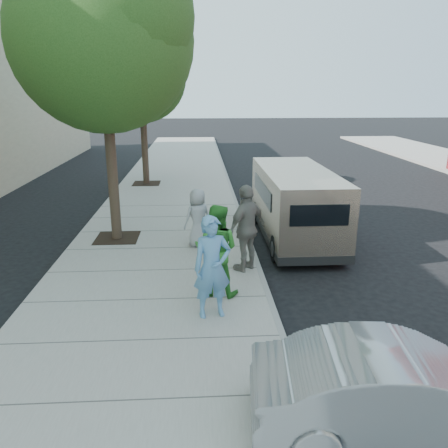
{
  "coord_description": "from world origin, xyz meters",
  "views": [
    {
      "loc": [
        0.04,
        -9.53,
        4.19
      ],
      "look_at": [
        0.64,
        0.48,
        1.1
      ],
      "focal_mm": 35.0,
      "sensor_mm": 36.0,
      "label": 1
    }
  ],
  "objects_px": {
    "van": "(294,203)",
    "person_striped_polo": "(247,228)",
    "tree_near": "(104,33)",
    "parking_meter": "(210,241)",
    "person_gray_shirt": "(198,218)",
    "tree_far": "(142,73)",
    "sedan": "(402,393)",
    "person_officer": "(212,267)",
    "person_green_shirt": "(216,250)"
  },
  "relations": [
    {
      "from": "sedan",
      "to": "person_striped_polo",
      "type": "bearing_deg",
      "value": 20.37
    },
    {
      "from": "parking_meter",
      "to": "van",
      "type": "relative_size",
      "value": 0.23
    },
    {
      "from": "tree_near",
      "to": "person_gray_shirt",
      "type": "relative_size",
      "value": 4.82
    },
    {
      "from": "tree_far",
      "to": "person_gray_shirt",
      "type": "distance_m",
      "value": 9.53
    },
    {
      "from": "sedan",
      "to": "person_striped_polo",
      "type": "relative_size",
      "value": 1.84
    },
    {
      "from": "sedan",
      "to": "person_green_shirt",
      "type": "bearing_deg",
      "value": 34.1
    },
    {
      "from": "parking_meter",
      "to": "person_striped_polo",
      "type": "relative_size",
      "value": 0.63
    },
    {
      "from": "tree_far",
      "to": "sedan",
      "type": "relative_size",
      "value": 1.74
    },
    {
      "from": "parking_meter",
      "to": "van",
      "type": "distance_m",
      "value": 4.06
    },
    {
      "from": "tree_near",
      "to": "sedan",
      "type": "distance_m",
      "value": 10.19
    },
    {
      "from": "tree_far",
      "to": "sedan",
      "type": "height_order",
      "value": "tree_far"
    },
    {
      "from": "parking_meter",
      "to": "person_green_shirt",
      "type": "xyz_separation_m",
      "value": [
        0.11,
        -0.67,
        0.03
      ]
    },
    {
      "from": "tree_near",
      "to": "van",
      "type": "height_order",
      "value": "tree_near"
    },
    {
      "from": "tree_near",
      "to": "person_officer",
      "type": "relative_size",
      "value": 3.92
    },
    {
      "from": "tree_far",
      "to": "person_green_shirt",
      "type": "xyz_separation_m",
      "value": [
        2.63,
        -11.3,
        -3.79
      ]
    },
    {
      "from": "tree_near",
      "to": "parking_meter",
      "type": "xyz_separation_m",
      "value": [
        2.52,
        -3.03,
        -4.48
      ]
    },
    {
      "from": "sedan",
      "to": "person_officer",
      "type": "distance_m",
      "value": 3.73
    },
    {
      "from": "sedan",
      "to": "person_officer",
      "type": "relative_size",
      "value": 1.94
    },
    {
      "from": "van",
      "to": "sedan",
      "type": "distance_m",
      "value": 7.7
    },
    {
      "from": "van",
      "to": "person_officer",
      "type": "xyz_separation_m",
      "value": [
        -2.54,
        -4.75,
        0.03
      ]
    },
    {
      "from": "tree_far",
      "to": "person_officer",
      "type": "bearing_deg",
      "value": -78.36
    },
    {
      "from": "tree_near",
      "to": "sedan",
      "type": "bearing_deg",
      "value": -57.76
    },
    {
      "from": "tree_far",
      "to": "person_striped_polo",
      "type": "xyz_separation_m",
      "value": [
        3.38,
        -10.08,
        -3.72
      ]
    },
    {
      "from": "parking_meter",
      "to": "person_gray_shirt",
      "type": "distance_m",
      "value": 2.28
    },
    {
      "from": "van",
      "to": "person_gray_shirt",
      "type": "height_order",
      "value": "van"
    },
    {
      "from": "person_officer",
      "to": "person_striped_polo",
      "type": "relative_size",
      "value": 0.95
    },
    {
      "from": "van",
      "to": "person_striped_polo",
      "type": "distance_m",
      "value": 3.11
    },
    {
      "from": "parking_meter",
      "to": "person_green_shirt",
      "type": "bearing_deg",
      "value": -63.84
    },
    {
      "from": "person_gray_shirt",
      "to": "person_striped_polo",
      "type": "xyz_separation_m",
      "value": [
        1.12,
        -1.71,
        0.23
      ]
    },
    {
      "from": "person_gray_shirt",
      "to": "person_officer",
      "type": "bearing_deg",
      "value": 65.2
    },
    {
      "from": "sedan",
      "to": "person_green_shirt",
      "type": "xyz_separation_m",
      "value": [
        -2.13,
        3.85,
        0.48
      ]
    },
    {
      "from": "tree_near",
      "to": "person_green_shirt",
      "type": "distance_m",
      "value": 6.35
    },
    {
      "from": "sedan",
      "to": "person_officer",
      "type": "xyz_separation_m",
      "value": [
        -2.24,
        2.94,
        0.5
      ]
    },
    {
      "from": "person_gray_shirt",
      "to": "person_green_shirt",
      "type": "bearing_deg",
      "value": 68.59
    },
    {
      "from": "tree_near",
      "to": "parking_meter",
      "type": "height_order",
      "value": "tree_near"
    },
    {
      "from": "tree_near",
      "to": "person_officer",
      "type": "height_order",
      "value": "tree_near"
    },
    {
      "from": "tree_near",
      "to": "van",
      "type": "bearing_deg",
      "value": 1.59
    },
    {
      "from": "parking_meter",
      "to": "sedan",
      "type": "xyz_separation_m",
      "value": [
        2.24,
        -4.51,
        -0.45
      ]
    },
    {
      "from": "sedan",
      "to": "person_gray_shirt",
      "type": "xyz_separation_m",
      "value": [
        -2.5,
        6.78,
        0.32
      ]
    },
    {
      "from": "parking_meter",
      "to": "sedan",
      "type": "height_order",
      "value": "parking_meter"
    },
    {
      "from": "person_officer",
      "to": "person_green_shirt",
      "type": "bearing_deg",
      "value": 70.8
    },
    {
      "from": "tree_near",
      "to": "person_gray_shirt",
      "type": "xyz_separation_m",
      "value": [
        2.26,
        -0.77,
        -4.61
      ]
    },
    {
      "from": "person_officer",
      "to": "tree_near",
      "type": "bearing_deg",
      "value": 106.56
    },
    {
      "from": "tree_near",
      "to": "tree_far",
      "type": "distance_m",
      "value": 7.63
    },
    {
      "from": "tree_near",
      "to": "person_striped_polo",
      "type": "height_order",
      "value": "tree_near"
    },
    {
      "from": "person_officer",
      "to": "person_striped_polo",
      "type": "xyz_separation_m",
      "value": [
        0.86,
        2.13,
        0.05
      ]
    },
    {
      "from": "person_green_shirt",
      "to": "person_gray_shirt",
      "type": "distance_m",
      "value": 2.96
    },
    {
      "from": "person_officer",
      "to": "tree_far",
      "type": "bearing_deg",
      "value": 89.58
    },
    {
      "from": "parking_meter",
      "to": "person_gray_shirt",
      "type": "relative_size",
      "value": 0.81
    },
    {
      "from": "tree_near",
      "to": "parking_meter",
      "type": "relative_size",
      "value": 5.94
    }
  ]
}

